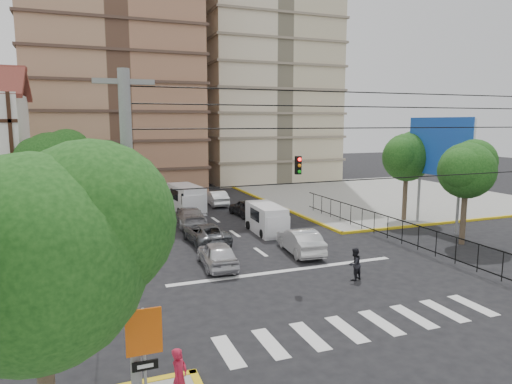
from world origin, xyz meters
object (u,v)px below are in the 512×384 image
pedestrian_crosswalk (354,264)px  pedestrian_sw_corner (179,377)px  van_left_lane (187,200)px  car_silver_front_left (217,254)px  traffic_light_nw (123,203)px  car_white_front_right (300,241)px  van_right_lane (267,220)px  district_sign (144,343)px

pedestrian_crosswalk → pedestrian_sw_corner: bearing=14.1°
van_left_lane → pedestrian_sw_corner: (-6.36, -27.62, -0.16)m
car_silver_front_left → pedestrian_crosswalk: 7.40m
traffic_light_nw → pedestrian_crosswalk: (10.37, -9.15, -2.28)m
car_white_front_right → pedestrian_sw_corner: size_ratio=2.78×
van_right_lane → district_sign: bearing=-118.4°
district_sign → car_silver_front_left: (5.50, 12.41, -1.72)m
traffic_light_nw → car_white_front_right: bearing=-21.2°
car_silver_front_left → pedestrian_sw_corner: size_ratio=2.57×
van_right_lane → car_silver_front_left: bearing=-129.7°
car_silver_front_left → van_right_lane: bearing=-128.3°
traffic_light_nw → van_left_lane: 13.01m
traffic_light_nw → van_right_lane: (10.03, 1.49, -2.13)m
van_right_lane → car_white_front_right: size_ratio=0.99×
van_right_lane → van_left_lane: van_left_lane is taller
district_sign → car_white_front_right: 17.23m
district_sign → pedestrian_crosswalk: size_ratio=1.93×
van_right_lane → van_left_lane: bearing=113.2°
traffic_light_nw → van_right_lane: size_ratio=0.96×
traffic_light_nw → pedestrian_sw_corner: size_ratio=2.65×
car_white_front_right → traffic_light_nw: bearing=-15.4°
van_left_lane → car_silver_front_left: (-1.84, -15.82, -0.41)m
traffic_light_nw → car_silver_front_left: (4.50, -4.63, -2.38)m
van_left_lane → car_silver_front_left: bearing=-102.6°
district_sign → pedestrian_sw_corner: (0.98, 0.61, -1.47)m
van_left_lane → car_silver_front_left: van_left_lane is taller
van_right_lane → van_left_lane: (-3.69, 9.70, 0.16)m
traffic_light_nw → district_sign: size_ratio=1.38×
traffic_light_nw → van_left_lane: size_ratio=0.82×
van_left_lane → pedestrian_crosswalk: van_left_lane is taller
van_left_lane → pedestrian_crosswalk: (4.03, -20.34, -0.31)m
van_right_lane → pedestrian_sw_corner: bearing=-117.0°
van_right_lane → pedestrian_sw_corner: van_right_lane is taller
car_white_front_right → car_silver_front_left: bearing=13.8°
pedestrian_crosswalk → car_silver_front_left: bearing=-58.5°
traffic_light_nw → van_right_lane: 10.36m
pedestrian_sw_corner → van_right_lane: bearing=9.6°
district_sign → car_silver_front_left: size_ratio=0.75×
pedestrian_sw_corner → car_white_front_right: bearing=0.4°
car_white_front_right → pedestrian_sw_corner: 16.06m
car_white_front_right → pedestrian_crosswalk: (0.40, -5.29, 0.07)m
district_sign → pedestrian_crosswalk: bearing=34.8°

